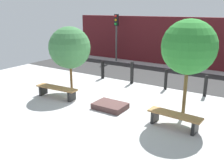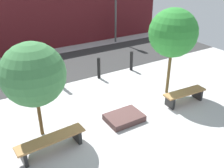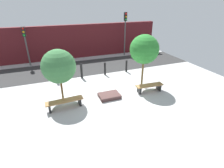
{
  "view_description": "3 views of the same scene",
  "coord_description": "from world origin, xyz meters",
  "views": [
    {
      "loc": [
        4.79,
        -8.17,
        3.63
      ],
      "look_at": [
        -0.41,
        -0.08,
        0.7
      ],
      "focal_mm": 40.0,
      "sensor_mm": 36.0,
      "label": 1
    },
    {
      "loc": [
        -3.95,
        -6.53,
        4.8
      ],
      "look_at": [
        0.0,
        -0.07,
        1.02
      ],
      "focal_mm": 40.0,
      "sensor_mm": 36.0,
      "label": 2
    },
    {
      "loc": [
        -3.04,
        -9.19,
        5.12
      ],
      "look_at": [
        0.14,
        -0.92,
        0.87
      ],
      "focal_mm": 28.0,
      "sensor_mm": 36.0,
      "label": 3
    }
  ],
  "objects": [
    {
      "name": "ground_plane",
      "position": [
        0.0,
        0.0,
        0.0
      ],
      "size": [
        18.0,
        18.0,
        0.0
      ],
      "primitive_type": "plane",
      "color": "#AFAFAF"
    },
    {
      "name": "bench_left",
      "position": [
        -2.55,
        -1.05,
        0.34
      ],
      "size": [
        1.95,
        0.56,
        0.46
      ],
      "rotation": [
        0.0,
        0.0,
        0.06
      ],
      "color": "black",
      "rests_on": "ground"
    },
    {
      "name": "bollard_far_left",
      "position": [
        -2.67,
        2.5,
        0.48
      ],
      "size": [
        0.18,
        0.18,
        0.95
      ],
      "primitive_type": "cylinder",
      "color": "black",
      "rests_on": "ground"
    },
    {
      "name": "traffic_light_west",
      "position": [
        -4.49,
        6.82,
        2.26
      ],
      "size": [
        0.28,
        0.27,
        3.24
      ],
      "color": "#4A4A4A",
      "rests_on": "ground"
    },
    {
      "name": "bollard_left",
      "position": [
        -0.89,
        2.5,
        0.55
      ],
      "size": [
        0.17,
        0.17,
        1.09
      ],
      "primitive_type": "cylinder",
      "color": "black",
      "rests_on": "ground"
    },
    {
      "name": "tree_behind_left_bench",
      "position": [
        -2.55,
        -0.13,
        2.0
      ],
      "size": [
        1.81,
        1.81,
        2.91
      ],
      "color": "brown",
      "rests_on": "ground"
    },
    {
      "name": "bollard_center",
      "position": [
        0.89,
        2.5,
        0.48
      ],
      "size": [
        0.14,
        0.14,
        0.95
      ],
      "primitive_type": "cylinder",
      "color": "black",
      "rests_on": "ground"
    },
    {
      "name": "bench_right",
      "position": [
        2.55,
        -1.05,
        0.33
      ],
      "size": [
        1.73,
        0.55,
        0.46
      ],
      "rotation": [
        0.0,
        0.0,
        -0.06
      ],
      "color": "black",
      "rests_on": "ground"
    },
    {
      "name": "bollard_right",
      "position": [
        2.67,
        2.5,
        0.46
      ],
      "size": [
        0.15,
        0.15,
        0.93
      ],
      "primitive_type": "cylinder",
      "color": "black",
      "rests_on": "ground"
    },
    {
      "name": "tree_behind_right_bench",
      "position": [
        2.55,
        -0.13,
        2.43
      ],
      "size": [
        1.78,
        1.78,
        3.33
      ],
      "color": "brown",
      "rests_on": "ground"
    },
    {
      "name": "building_facade",
      "position": [
        0.0,
        7.84,
        1.56
      ],
      "size": [
        16.2,
        0.5,
        3.11
      ],
      "primitive_type": "cube",
      "color": "#511419",
      "rests_on": "ground"
    },
    {
      "name": "road_strip",
      "position": [
        0.0,
        4.64,
        0.01
      ],
      "size": [
        18.0,
        3.78,
        0.01
      ],
      "primitive_type": "cube",
      "color": "#2E2E2E",
      "rests_on": "ground"
    },
    {
      "name": "planter_bed",
      "position": [
        0.0,
        -0.85,
        0.11
      ],
      "size": [
        1.2,
        0.86,
        0.21
      ],
      "primitive_type": "cube",
      "color": "#4C3331",
      "rests_on": "ground"
    },
    {
      "name": "traffic_light_mid_west",
      "position": [
        4.49,
        6.82,
        2.83
      ],
      "size": [
        0.28,
        0.27,
        4.13
      ],
      "color": "#4A4A4A",
      "rests_on": "ground"
    }
  ]
}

